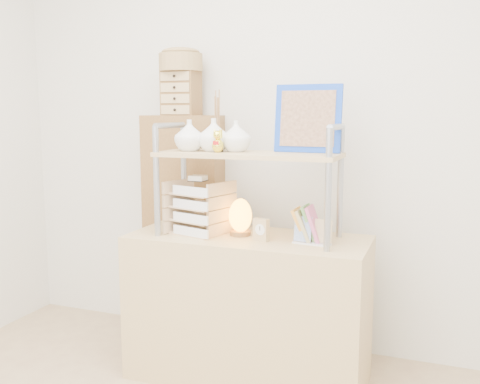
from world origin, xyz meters
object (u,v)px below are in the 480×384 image
at_px(desk, 248,308).
at_px(letter_tray, 199,210).
at_px(salt_lamp, 240,217).
at_px(cabinet, 185,228).

xyz_separation_m(desk, letter_tray, (-0.26, -0.03, 0.50)).
distance_m(desk, salt_lamp, 0.47).
bearing_deg(salt_lamp, letter_tray, -170.91).
xyz_separation_m(desk, salt_lamp, (-0.04, 0.01, 0.47)).
relative_size(desk, letter_tray, 3.99).
distance_m(letter_tray, salt_lamp, 0.22).
xyz_separation_m(desk, cabinet, (-0.54, 0.37, 0.30)).
height_order(letter_tray, salt_lamp, letter_tray).
distance_m(desk, letter_tray, 0.56).
relative_size(letter_tray, salt_lamp, 1.60).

